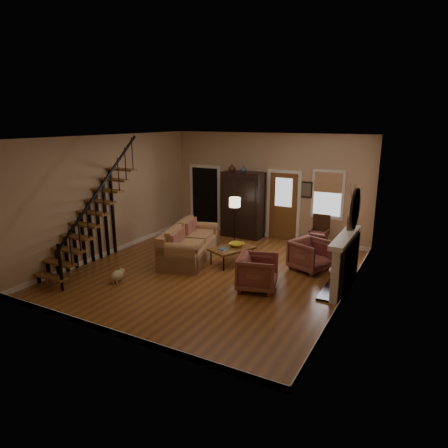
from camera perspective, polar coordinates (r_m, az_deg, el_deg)
The scene contains 15 objects.
room at distance 11.34m, azimuth 0.98°, elevation 3.60°, with size 7.00×7.33×3.30m.
staircase at distance 10.34m, azimuth -18.88°, elevation 2.23°, with size 0.94×2.80×3.20m, color brown, non-canonical shape.
fireplace at distance 9.25m, azimuth 17.12°, elevation -4.60°, with size 0.33×1.95×2.30m.
armoire at distance 12.77m, azimuth 2.70°, elevation 2.77°, with size 1.30×0.60×2.10m, color black, non-canonical shape.
vase_a at distance 12.65m, azimuth 1.13°, elevation 8.06°, with size 0.24×0.24×0.25m, color #4C2619.
vase_b at distance 12.47m, azimuth 2.77°, elevation 7.86°, with size 0.20×0.20×0.21m, color #334C60.
sofa at distance 10.85m, azimuth -4.92°, elevation -2.77°, with size 1.02×2.37×0.88m, color #A9784C, non-canonical shape.
coffee_table at distance 10.53m, azimuth 1.18°, elevation -4.54°, with size 0.67×1.15×0.44m, color brown, non-canonical shape.
bowl at distance 10.56m, azimuth 1.81°, elevation -2.97°, with size 0.39×0.39×0.10m, color gold.
books at distance 10.26m, azimuth -0.17°, elevation -3.62°, with size 0.21×0.29×0.05m, color beige, non-canonical shape.
armchair_left at distance 8.98m, azimuth 4.80°, elevation -6.92°, with size 0.84×0.86×0.79m, color maroon.
armchair_right at distance 10.27m, azimuth 12.21°, elevation -4.37°, with size 0.84×0.86×0.79m, color maroon.
floor_lamp at distance 11.91m, azimuth 1.54°, elevation 0.33°, with size 0.34×0.34×1.47m, color black, non-canonical shape.
side_chair at distance 11.87m, azimuth 13.41°, elevation -1.25°, with size 0.54×0.54×1.02m, color #371F11, non-canonical shape.
dog at distance 9.71m, azimuth -15.02°, elevation -7.23°, with size 0.24×0.41×0.30m, color #CBBB8A, non-canonical shape.
Camera 1 is at (4.70, -8.12, 3.70)m, focal length 32.00 mm.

